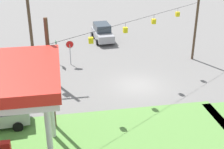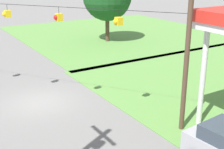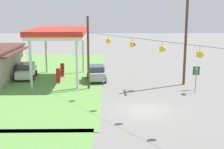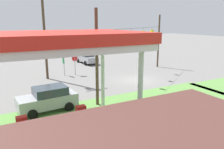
{
  "view_description": "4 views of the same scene",
  "coord_description": "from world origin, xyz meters",
  "px_view_note": "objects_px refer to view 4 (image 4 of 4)",
  "views": [
    {
      "loc": [
        6.32,
        23.14,
        12.03
      ],
      "look_at": [
        2.78,
        3.01,
        2.62
      ],
      "focal_mm": 50.0,
      "sensor_mm": 36.0,
      "label": 1
    },
    {
      "loc": [
        17.22,
        -5.48,
        7.75
      ],
      "look_at": [
        2.47,
        3.7,
        1.86
      ],
      "focal_mm": 50.0,
      "sensor_mm": 36.0,
      "label": 2
    },
    {
      "loc": [
        -24.43,
        3.08,
        8.27
      ],
      "look_at": [
        4.68,
        2.62,
        2.03
      ],
      "focal_mm": 50.0,
      "sensor_mm": 36.0,
      "label": 3
    },
    {
      "loc": [
        13.62,
        20.13,
        6.46
      ],
      "look_at": [
        3.97,
        1.59,
        1.43
      ],
      "focal_mm": 35.0,
      "sensor_mm": 36.0,
      "label": 4
    }
  ],
  "objects_px": {
    "car_on_crossroad": "(87,57)",
    "utility_pole_main": "(43,22)",
    "car_at_pumps_front": "(48,98)",
    "stop_sign_roadside": "(75,61)",
    "fuel_pump_near": "(81,119)",
    "route_sign": "(64,62)",
    "fuel_pump_far": "(23,132)",
    "gas_station_canopy": "(48,43)"
  },
  "relations": [
    {
      "from": "car_on_crossroad",
      "to": "utility_pole_main",
      "type": "height_order",
      "value": "utility_pole_main"
    },
    {
      "from": "car_at_pumps_front",
      "to": "stop_sign_roadside",
      "type": "distance_m",
      "value": 11.38
    },
    {
      "from": "fuel_pump_near",
      "to": "route_sign",
      "type": "xyz_separation_m",
      "value": [
        -2.97,
        -14.61,
        0.93
      ]
    },
    {
      "from": "fuel_pump_far",
      "to": "route_sign",
      "type": "bearing_deg",
      "value": -113.19
    },
    {
      "from": "car_at_pumps_front",
      "to": "utility_pole_main",
      "type": "height_order",
      "value": "utility_pole_main"
    },
    {
      "from": "utility_pole_main",
      "to": "fuel_pump_near",
      "type": "bearing_deg",
      "value": 86.91
    },
    {
      "from": "car_on_crossroad",
      "to": "utility_pole_main",
      "type": "distance_m",
      "value": 11.84
    },
    {
      "from": "route_sign",
      "to": "utility_pole_main",
      "type": "bearing_deg",
      "value": 17.47
    },
    {
      "from": "car_at_pumps_front",
      "to": "fuel_pump_near",
      "type": "bearing_deg",
      "value": 99.58
    },
    {
      "from": "gas_station_canopy",
      "to": "stop_sign_roadside",
      "type": "relative_size",
      "value": 3.92
    },
    {
      "from": "fuel_pump_near",
      "to": "car_at_pumps_front",
      "type": "relative_size",
      "value": 0.38
    },
    {
      "from": "utility_pole_main",
      "to": "car_at_pumps_front",
      "type": "bearing_deg",
      "value": 79.25
    },
    {
      "from": "car_at_pumps_front",
      "to": "route_sign",
      "type": "height_order",
      "value": "route_sign"
    },
    {
      "from": "fuel_pump_far",
      "to": "car_at_pumps_front",
      "type": "bearing_deg",
      "value": -117.62
    },
    {
      "from": "utility_pole_main",
      "to": "fuel_pump_far",
      "type": "bearing_deg",
      "value": 73.79
    },
    {
      "from": "car_on_crossroad",
      "to": "stop_sign_roadside",
      "type": "bearing_deg",
      "value": -35.54
    },
    {
      "from": "car_on_crossroad",
      "to": "utility_pole_main",
      "type": "relative_size",
      "value": 0.41
    },
    {
      "from": "stop_sign_roadside",
      "to": "utility_pole_main",
      "type": "distance_m",
      "value": 5.82
    },
    {
      "from": "gas_station_canopy",
      "to": "utility_pole_main",
      "type": "bearing_deg",
      "value": -99.78
    },
    {
      "from": "stop_sign_roadside",
      "to": "route_sign",
      "type": "xyz_separation_m",
      "value": [
        1.3,
        -0.4,
        -0.1
      ]
    },
    {
      "from": "car_on_crossroad",
      "to": "route_sign",
      "type": "bearing_deg",
      "value": -44.47
    },
    {
      "from": "car_on_crossroad",
      "to": "utility_pole_main",
      "type": "bearing_deg",
      "value": -51.24
    },
    {
      "from": "route_sign",
      "to": "utility_pole_main",
      "type": "xyz_separation_m",
      "value": [
        2.21,
        0.7,
        4.73
      ]
    },
    {
      "from": "car_at_pumps_front",
      "to": "route_sign",
      "type": "distance_m",
      "value": 11.19
    },
    {
      "from": "stop_sign_roadside",
      "to": "utility_pole_main",
      "type": "height_order",
      "value": "utility_pole_main"
    },
    {
      "from": "fuel_pump_far",
      "to": "route_sign",
      "type": "xyz_separation_m",
      "value": [
        -6.26,
        -14.61,
        0.93
      ]
    },
    {
      "from": "fuel_pump_near",
      "to": "stop_sign_roadside",
      "type": "relative_size",
      "value": 0.66
    },
    {
      "from": "car_at_pumps_front",
      "to": "route_sign",
      "type": "relative_size",
      "value": 1.82
    },
    {
      "from": "route_sign",
      "to": "utility_pole_main",
      "type": "distance_m",
      "value": 5.27
    },
    {
      "from": "route_sign",
      "to": "utility_pole_main",
      "type": "height_order",
      "value": "utility_pole_main"
    },
    {
      "from": "car_at_pumps_front",
      "to": "route_sign",
      "type": "bearing_deg",
      "value": -116.26
    },
    {
      "from": "stop_sign_roadside",
      "to": "fuel_pump_near",
      "type": "bearing_deg",
      "value": -106.71
    },
    {
      "from": "fuel_pump_near",
      "to": "utility_pole_main",
      "type": "relative_size",
      "value": 0.14
    },
    {
      "from": "fuel_pump_near",
      "to": "route_sign",
      "type": "relative_size",
      "value": 0.68
    },
    {
      "from": "car_on_crossroad",
      "to": "stop_sign_roadside",
      "type": "height_order",
      "value": "stop_sign_roadside"
    },
    {
      "from": "gas_station_canopy",
      "to": "car_on_crossroad",
      "type": "height_order",
      "value": "gas_station_canopy"
    },
    {
      "from": "utility_pole_main",
      "to": "gas_station_canopy",
      "type": "bearing_deg",
      "value": 80.22
    },
    {
      "from": "fuel_pump_near",
      "to": "car_at_pumps_front",
      "type": "distance_m",
      "value": 4.35
    },
    {
      "from": "fuel_pump_far",
      "to": "gas_station_canopy",
      "type": "bearing_deg",
      "value": 179.95
    },
    {
      "from": "gas_station_canopy",
      "to": "car_at_pumps_front",
      "type": "height_order",
      "value": "gas_station_canopy"
    },
    {
      "from": "route_sign",
      "to": "stop_sign_roadside",
      "type": "bearing_deg",
      "value": 162.94
    },
    {
      "from": "fuel_pump_far",
      "to": "stop_sign_roadside",
      "type": "relative_size",
      "value": 0.66
    }
  ]
}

